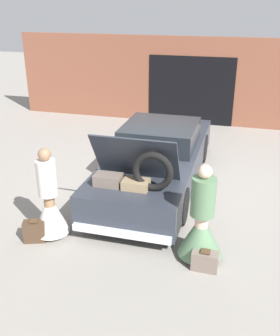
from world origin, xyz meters
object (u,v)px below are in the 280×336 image
Objects in this scene: car at (157,159)px; suitcase_beside_left_person at (35,231)px; person_left at (50,206)px; suitcase_beside_right_person at (205,261)px; person_right at (201,227)px.

car is 3.23m from suitcase_beside_left_person.
person_left is 2.78m from suitcase_beside_right_person.
suitcase_beside_left_person is at bearing -30.03° from person_left.
suitcase_beside_right_person is at bearing -143.70° from person_right.
car reaches higher than person_left.
person_right is (2.62, 0.04, -0.01)m from person_left.
car reaches higher than suitcase_beside_left_person.
suitcase_beside_left_person is (-1.51, -2.82, -0.41)m from car.
person_right reaches higher than suitcase_beside_right_person.
person_left is 4.02× the size of suitcase_beside_right_person.
person_left is 2.62m from person_right.
car reaches higher than suitcase_beside_right_person.
suitcase_beside_right_person is (2.74, -0.26, -0.43)m from person_left.
car is at bearing 116.78° from suitcase_beside_right_person.
car is 2.89m from person_left.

